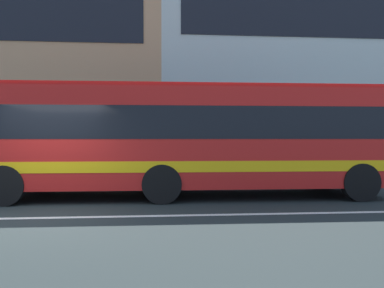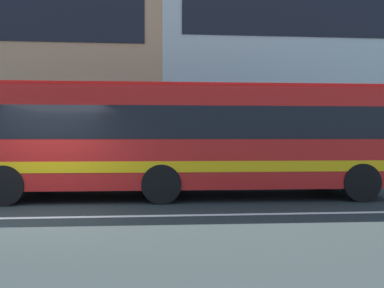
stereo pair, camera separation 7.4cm
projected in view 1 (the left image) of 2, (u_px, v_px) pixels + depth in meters
ground_plane at (31, 218)px, 7.34m from camera, size 160.00×160.00×0.00m
lane_centre_line at (31, 218)px, 7.34m from camera, size 60.00×0.16×0.01m
apartment_block_right at (338, 59)px, 23.57m from camera, size 23.36×11.44×13.86m
transit_bus at (186, 136)px, 10.15m from camera, size 11.09×2.78×3.10m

